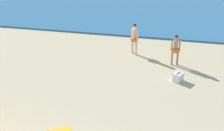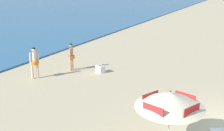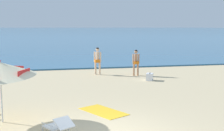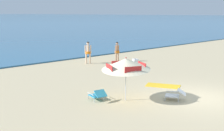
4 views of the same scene
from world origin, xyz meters
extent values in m
cube|color=#2D668E|center=(0.00, 413.08, 0.05)|extent=(800.00, 800.00, 0.10)
cylinder|color=silver|center=(-2.79, 2.06, 0.95)|extent=(0.04, 0.04, 1.91)
cone|color=beige|center=(-2.79, 2.06, 1.66)|extent=(2.94, 2.93, 0.68)
cube|color=red|center=(-2.50, 2.78, 1.55)|extent=(0.72, 0.33, 0.27)
cube|color=red|center=(-2.08, 1.76, 1.55)|extent=(0.33, 0.72, 0.27)
sphere|color=red|center=(-2.79, 2.06, 1.94)|extent=(0.06, 0.06, 0.06)
cube|color=white|center=(-1.20, 0.69, 0.20)|extent=(0.76, 0.78, 0.04)
cube|color=white|center=(-0.99, 0.34, 0.40)|extent=(0.62, 0.58, 0.25)
cylinder|color=silver|center=(-1.56, 0.80, 0.09)|extent=(0.03, 0.03, 0.18)
cylinder|color=silver|center=(-1.14, 1.06, 0.09)|extent=(0.03, 0.03, 0.18)
cylinder|color=silver|center=(-0.84, 0.57, 0.09)|extent=(0.03, 0.03, 0.18)
cylinder|color=silver|center=(-1.44, 0.54, 0.32)|extent=(0.30, 0.47, 0.02)
cylinder|color=silver|center=(-0.96, 0.83, 0.32)|extent=(0.30, 0.47, 0.02)
cylinder|color=beige|center=(1.63, 10.69, 0.42)|extent=(0.12, 0.12, 0.83)
cylinder|color=beige|center=(1.86, 10.51, 0.42)|extent=(0.12, 0.12, 0.83)
cylinder|color=orange|center=(1.75, 10.60, 0.85)|extent=(0.42, 0.42, 0.17)
cylinder|color=beige|center=(1.75, 10.60, 1.13)|extent=(0.23, 0.23, 0.59)
cylinder|color=beige|center=(1.58, 10.73, 1.11)|extent=(0.09, 0.09, 0.62)
cylinder|color=beige|center=(1.91, 10.48, 1.11)|extent=(0.09, 0.09, 0.62)
sphere|color=beige|center=(1.75, 10.60, 1.57)|extent=(0.23, 0.23, 0.23)
sphere|color=black|center=(1.75, 10.60, 1.60)|extent=(0.21, 0.21, 0.21)
cylinder|color=tan|center=(3.82, 9.66, 0.39)|extent=(0.11, 0.11, 0.78)
cylinder|color=tan|center=(4.09, 9.71, 0.39)|extent=(0.11, 0.11, 0.78)
cylinder|color=orange|center=(3.95, 9.68, 0.80)|extent=(0.39, 0.39, 0.16)
cylinder|color=tan|center=(3.95, 9.68, 1.06)|extent=(0.21, 0.21, 0.55)
cylinder|color=tan|center=(3.76, 9.65, 1.04)|extent=(0.08, 0.08, 0.58)
cylinder|color=tan|center=(4.15, 9.72, 1.04)|extent=(0.08, 0.08, 0.58)
sphere|color=tan|center=(3.95, 9.68, 1.47)|extent=(0.21, 0.21, 0.21)
sphere|color=black|center=(3.95, 9.68, 1.50)|extent=(0.19, 0.19, 0.19)
cube|color=white|center=(4.22, 7.94, 0.16)|extent=(0.52, 0.58, 0.32)
cube|color=white|center=(4.22, 7.94, 0.36)|extent=(0.54, 0.60, 0.08)
cylinder|color=black|center=(4.22, 7.94, 0.42)|extent=(0.18, 0.31, 0.02)
cube|color=gold|center=(0.52, 2.50, 0.01)|extent=(1.64, 2.01, 0.01)
camera|label=1|loc=(4.19, -6.33, 7.49)|focal=54.82mm
camera|label=2|loc=(-12.13, -0.31, 5.22)|focal=53.59mm
camera|label=3|loc=(-1.43, -7.50, 2.98)|focal=47.62mm
camera|label=4|loc=(-11.52, -6.51, 3.87)|focal=45.43mm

